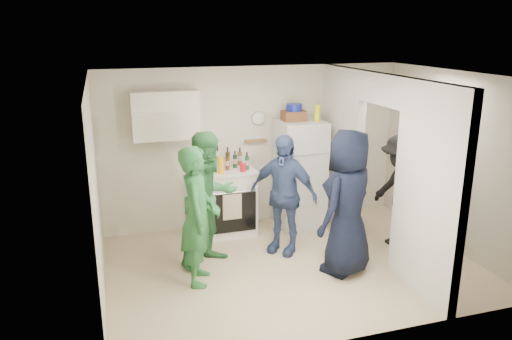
{
  "coord_description": "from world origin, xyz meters",
  "views": [
    {
      "loc": [
        -2.25,
        -5.63,
        3.07
      ],
      "look_at": [
        -0.38,
        0.4,
        1.25
      ],
      "focal_mm": 35.0,
      "sensor_mm": 36.0,
      "label": 1
    }
  ],
  "objects_px": {
    "blue_bowl": "(294,107)",
    "person_navy": "(348,203)",
    "fridge": "(300,174)",
    "person_green_left": "(197,216)",
    "person_denim": "(283,194)",
    "person_nook": "(400,192)",
    "stove": "(226,201)",
    "yellow_cup_stack_top": "(317,113)",
    "person_green_center": "(210,199)",
    "wicker_basket": "(294,116)"
  },
  "relations": [
    {
      "from": "fridge",
      "to": "wicker_basket",
      "type": "xyz_separation_m",
      "value": [
        -0.1,
        0.05,
        0.92
      ]
    },
    {
      "from": "stove",
      "to": "person_green_left",
      "type": "bearing_deg",
      "value": -116.27
    },
    {
      "from": "stove",
      "to": "person_nook",
      "type": "bearing_deg",
      "value": -28.67
    },
    {
      "from": "stove",
      "to": "person_green_center",
      "type": "bearing_deg",
      "value": -115.14
    },
    {
      "from": "fridge",
      "to": "yellow_cup_stack_top",
      "type": "distance_m",
      "value": 1.0
    },
    {
      "from": "stove",
      "to": "person_denim",
      "type": "height_order",
      "value": "person_denim"
    },
    {
      "from": "fridge",
      "to": "person_green_center",
      "type": "height_order",
      "value": "person_green_center"
    },
    {
      "from": "wicker_basket",
      "to": "blue_bowl",
      "type": "bearing_deg",
      "value": 0.0
    },
    {
      "from": "yellow_cup_stack_top",
      "to": "blue_bowl",
      "type": "bearing_deg",
      "value": 154.89
    },
    {
      "from": "fridge",
      "to": "person_nook",
      "type": "distance_m",
      "value": 1.58
    },
    {
      "from": "stove",
      "to": "person_denim",
      "type": "distance_m",
      "value": 1.13
    },
    {
      "from": "blue_bowl",
      "to": "person_nook",
      "type": "height_order",
      "value": "blue_bowl"
    },
    {
      "from": "person_navy",
      "to": "stove",
      "type": "bearing_deg",
      "value": -87.72
    },
    {
      "from": "blue_bowl",
      "to": "person_navy",
      "type": "bearing_deg",
      "value": -87.71
    },
    {
      "from": "fridge",
      "to": "person_denim",
      "type": "relative_size",
      "value": 1.0
    },
    {
      "from": "stove",
      "to": "person_denim",
      "type": "relative_size",
      "value": 0.6
    },
    {
      "from": "stove",
      "to": "person_green_center",
      "type": "height_order",
      "value": "person_green_center"
    },
    {
      "from": "wicker_basket",
      "to": "person_navy",
      "type": "relative_size",
      "value": 0.19
    },
    {
      "from": "yellow_cup_stack_top",
      "to": "person_green_center",
      "type": "height_order",
      "value": "yellow_cup_stack_top"
    },
    {
      "from": "blue_bowl",
      "to": "person_green_left",
      "type": "distance_m",
      "value": 2.51
    },
    {
      "from": "wicker_basket",
      "to": "person_green_left",
      "type": "relative_size",
      "value": 0.2
    },
    {
      "from": "fridge",
      "to": "person_green_center",
      "type": "bearing_deg",
      "value": -150.62
    },
    {
      "from": "yellow_cup_stack_top",
      "to": "person_green_left",
      "type": "distance_m",
      "value": 2.64
    },
    {
      "from": "person_green_center",
      "to": "person_navy",
      "type": "xyz_separation_m",
      "value": [
        1.61,
        -0.75,
        0.04
      ]
    },
    {
      "from": "yellow_cup_stack_top",
      "to": "person_denim",
      "type": "xyz_separation_m",
      "value": [
        -0.82,
        -0.77,
        -0.97
      ]
    },
    {
      "from": "yellow_cup_stack_top",
      "to": "person_nook",
      "type": "distance_m",
      "value": 1.69
    },
    {
      "from": "fridge",
      "to": "person_green_center",
      "type": "distance_m",
      "value": 1.88
    },
    {
      "from": "stove",
      "to": "person_nook",
      "type": "relative_size",
      "value": 0.62
    },
    {
      "from": "fridge",
      "to": "person_green_left",
      "type": "relative_size",
      "value": 0.97
    },
    {
      "from": "person_green_left",
      "to": "person_green_center",
      "type": "bearing_deg",
      "value": -13.5
    },
    {
      "from": "stove",
      "to": "yellow_cup_stack_top",
      "type": "bearing_deg",
      "value": -5.26
    },
    {
      "from": "fridge",
      "to": "person_denim",
      "type": "distance_m",
      "value": 1.05
    },
    {
      "from": "wicker_basket",
      "to": "stove",
      "type": "bearing_deg",
      "value": -178.95
    },
    {
      "from": "blue_bowl",
      "to": "person_green_center",
      "type": "relative_size",
      "value": 0.13
    },
    {
      "from": "wicker_basket",
      "to": "person_denim",
      "type": "distance_m",
      "value": 1.39
    },
    {
      "from": "person_denim",
      "to": "person_navy",
      "type": "height_order",
      "value": "person_navy"
    },
    {
      "from": "fridge",
      "to": "person_green_left",
      "type": "bearing_deg",
      "value": -143.79
    },
    {
      "from": "stove",
      "to": "person_green_left",
      "type": "xyz_separation_m",
      "value": [
        -0.7,
        -1.41,
        0.36
      ]
    },
    {
      "from": "stove",
      "to": "yellow_cup_stack_top",
      "type": "relative_size",
      "value": 4.06
    },
    {
      "from": "blue_bowl",
      "to": "yellow_cup_stack_top",
      "type": "bearing_deg",
      "value": -25.11
    },
    {
      "from": "person_green_left",
      "to": "blue_bowl",
      "type": "bearing_deg",
      "value": -36.27
    },
    {
      "from": "person_nook",
      "to": "blue_bowl",
      "type": "bearing_deg",
      "value": -138.88
    },
    {
      "from": "blue_bowl",
      "to": "stove",
      "type": "bearing_deg",
      "value": -178.95
    },
    {
      "from": "stove",
      "to": "wicker_basket",
      "type": "bearing_deg",
      "value": 1.05
    },
    {
      "from": "stove",
      "to": "wicker_basket",
      "type": "xyz_separation_m",
      "value": [
        1.09,
        0.02,
        1.25
      ]
    },
    {
      "from": "person_green_left",
      "to": "stove",
      "type": "bearing_deg",
      "value": -11.23
    },
    {
      "from": "stove",
      "to": "person_nook",
      "type": "height_order",
      "value": "person_nook"
    },
    {
      "from": "blue_bowl",
      "to": "person_denim",
      "type": "xyz_separation_m",
      "value": [
        -0.5,
        -0.92,
        -1.05
      ]
    },
    {
      "from": "person_denim",
      "to": "person_nook",
      "type": "relative_size",
      "value": 1.03
    },
    {
      "from": "blue_bowl",
      "to": "person_green_center",
      "type": "distance_m",
      "value": 2.07
    }
  ]
}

